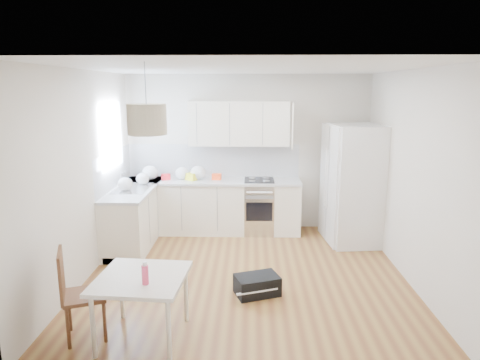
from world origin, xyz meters
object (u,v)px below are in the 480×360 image
at_px(dining_chair, 85,293).
at_px(gym_bag, 257,285).
at_px(refrigerator, 354,184).
at_px(dining_table, 142,283).

distance_m(dining_chair, gym_bag, 2.00).
xyz_separation_m(refrigerator, dining_table, (-2.72, -2.88, -0.35)).
xyz_separation_m(refrigerator, gym_bag, (-1.57, -1.91, -0.83)).
height_order(refrigerator, gym_bag, refrigerator).
distance_m(refrigerator, dining_chair, 4.39).
bearing_deg(refrigerator, gym_bag, -135.38).
bearing_deg(dining_chair, dining_table, -22.62).
height_order(dining_chair, gym_bag, dining_chair).
bearing_deg(gym_bag, refrigerator, 30.82).
distance_m(refrigerator, dining_table, 3.98).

